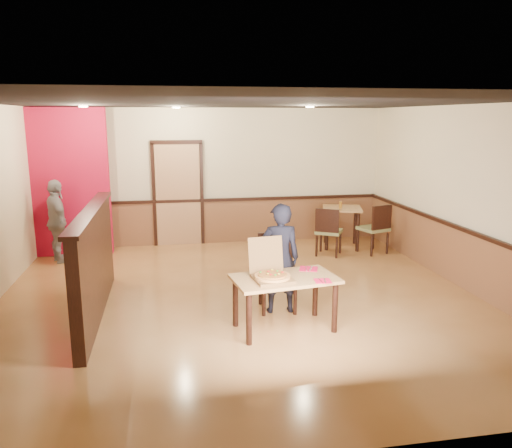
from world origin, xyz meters
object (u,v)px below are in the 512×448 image
(main_table, at_px, (285,285))
(diner_chair, at_px, (277,268))
(diner, at_px, (280,258))
(pizza_box, at_px, (271,274))
(condiment, at_px, (340,205))
(side_chair_right, at_px, (376,227))
(side_chair_left, at_px, (328,230))
(passerby, at_px, (57,221))
(side_table, at_px, (342,216))

(main_table, relative_size, diner_chair, 1.31)
(main_table, relative_size, diner, 0.90)
(pizza_box, xyz_separation_m, condiment, (2.19, 3.70, 0.15))
(condiment, bearing_deg, diner_chair, -123.65)
(side_chair_right, distance_m, diner, 3.60)
(diner_chair, height_order, side_chair_left, diner_chair)
(side_chair_left, bearing_deg, diner, 88.71)
(side_chair_right, distance_m, passerby, 5.96)
(side_chair_right, bearing_deg, diner, 26.93)
(side_chair_left, bearing_deg, passerby, 24.17)
(diner, xyz_separation_m, passerby, (-3.44, 3.05, 0.01))
(diner, distance_m, condiment, 3.66)
(main_table, bearing_deg, side_table, 52.76)
(main_table, xyz_separation_m, diner, (0.07, 0.58, 0.18))
(side_table, distance_m, diner, 3.79)
(passerby, bearing_deg, condiment, -113.99)
(diner, bearing_deg, side_chair_left, -117.63)
(diner_chair, xyz_separation_m, passerby, (-3.43, 2.89, 0.19))
(diner, xyz_separation_m, condiment, (1.95, 3.09, 0.14))
(side_chair_left, height_order, diner, diner)
(main_table, relative_size, side_table, 1.43)
(diner_chair, bearing_deg, side_table, 60.50)
(side_table, height_order, condiment, condiment)
(main_table, distance_m, condiment, 4.20)
(diner_chair, relative_size, pizza_box, 1.79)
(passerby, relative_size, pizza_box, 2.63)
(main_table, bearing_deg, passerby, 124.64)
(main_table, xyz_separation_m, side_chair_right, (2.56, 3.16, -0.04))
(passerby, distance_m, condiment, 5.39)
(pizza_box, relative_size, condiment, 4.03)
(passerby, height_order, pizza_box, passerby)
(main_table, height_order, diner_chair, diner_chair)
(condiment, bearing_deg, side_table, 54.70)
(diner_chair, distance_m, diner, 0.24)
(side_table, xyz_separation_m, condiment, (-0.08, -0.11, 0.25))
(side_table, height_order, pizza_box, pizza_box)
(diner_chair, relative_size, side_chair_left, 1.11)
(diner_chair, distance_m, pizza_box, 0.82)
(main_table, relative_size, pizza_box, 2.35)
(pizza_box, bearing_deg, diner_chair, 65.35)
(side_chair_right, xyz_separation_m, condiment, (-0.55, 0.51, 0.36))
(side_chair_left, bearing_deg, pizza_box, 90.27)
(diner_chair, bearing_deg, side_chair_right, 48.28)
(condiment, bearing_deg, side_chair_right, -43.03)
(side_table, distance_m, condiment, 0.29)
(main_table, relative_size, side_chair_left, 1.45)
(main_table, height_order, pizza_box, pizza_box)
(side_chair_right, height_order, condiment, side_chair_right)
(main_table, height_order, side_table, side_table)
(main_table, distance_m, diner, 0.61)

